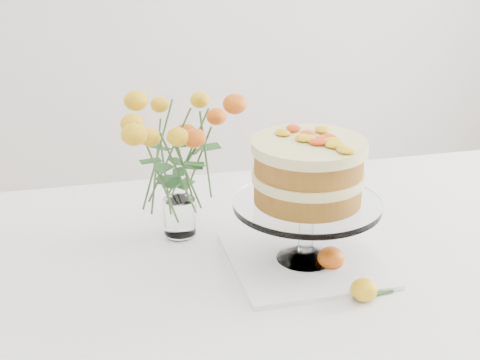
% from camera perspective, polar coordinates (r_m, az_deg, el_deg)
% --- Properties ---
extents(table, '(1.43, 0.93, 0.76)m').
position_cam_1_polar(table, '(1.52, 5.84, -8.11)').
color(table, tan).
rests_on(table, ground).
extents(napkin, '(0.31, 0.31, 0.01)m').
position_cam_1_polar(napkin, '(1.40, 5.54, -6.83)').
color(napkin, white).
rests_on(napkin, table).
extents(cake_stand, '(0.30, 0.30, 0.27)m').
position_cam_1_polar(cake_stand, '(1.32, 5.83, 0.18)').
color(cake_stand, white).
rests_on(cake_stand, napkin).
extents(rose_vase, '(0.28, 0.28, 0.36)m').
position_cam_1_polar(rose_vase, '(1.43, -5.40, 2.80)').
color(rose_vase, white).
rests_on(rose_vase, table).
extents(loose_rose_near, '(0.09, 0.05, 0.04)m').
position_cam_1_polar(loose_rose_near, '(1.29, 10.54, -9.20)').
color(loose_rose_near, '#F2AD15').
rests_on(loose_rose_near, table).
extents(loose_rose_far, '(0.10, 0.06, 0.05)m').
position_cam_1_polar(loose_rose_far, '(1.38, 7.78, -6.64)').
color(loose_rose_far, '#B83708').
rests_on(loose_rose_far, table).
extents(stray_petal_a, '(0.03, 0.02, 0.00)m').
position_cam_1_polar(stray_petal_a, '(1.36, 2.56, -7.76)').
color(stray_petal_a, '#E8B00E').
rests_on(stray_petal_a, table).
extents(stray_petal_b, '(0.03, 0.02, 0.00)m').
position_cam_1_polar(stray_petal_b, '(1.36, 7.12, -8.03)').
color(stray_petal_b, '#E8B00E').
rests_on(stray_petal_b, table).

